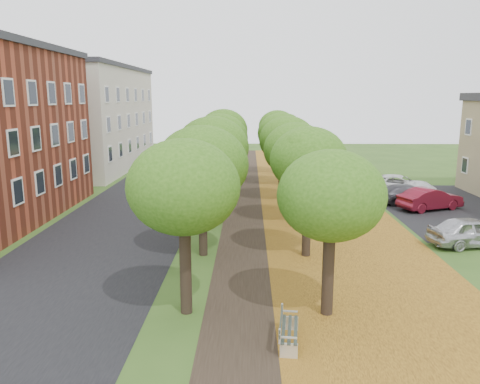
{
  "coord_description": "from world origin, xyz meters",
  "views": [
    {
      "loc": [
        -0.07,
        -14.9,
        7.26
      ],
      "look_at": [
        -0.53,
        8.55,
        2.5
      ],
      "focal_mm": 35.0,
      "sensor_mm": 36.0,
      "label": 1
    }
  ],
  "objects_px": {
    "bench": "(288,329)",
    "car_white": "(399,185)",
    "car_silver": "(472,232)",
    "car_grey": "(409,194)",
    "car_red": "(430,199)"
  },
  "relations": [
    {
      "from": "bench",
      "to": "car_red",
      "type": "height_order",
      "value": "car_red"
    },
    {
      "from": "bench",
      "to": "car_red",
      "type": "bearing_deg",
      "value": -25.61
    },
    {
      "from": "bench",
      "to": "car_red",
      "type": "xyz_separation_m",
      "value": [
        10.73,
        17.29,
        0.28
      ]
    },
    {
      "from": "car_white",
      "to": "car_silver",
      "type": "bearing_deg",
      "value": -159.24
    },
    {
      "from": "bench",
      "to": "car_silver",
      "type": "height_order",
      "value": "car_silver"
    },
    {
      "from": "car_grey",
      "to": "car_silver",
      "type": "bearing_deg",
      "value": 175.7
    },
    {
      "from": "car_grey",
      "to": "car_white",
      "type": "relative_size",
      "value": 0.86
    },
    {
      "from": "car_grey",
      "to": "car_white",
      "type": "xyz_separation_m",
      "value": [
        0.32,
        3.14,
        0.07
      ]
    },
    {
      "from": "car_red",
      "to": "car_grey",
      "type": "height_order",
      "value": "car_red"
    },
    {
      "from": "car_silver",
      "to": "car_grey",
      "type": "xyz_separation_m",
      "value": [
        0.0,
        9.38,
        -0.07
      ]
    },
    {
      "from": "bench",
      "to": "car_grey",
      "type": "distance_m",
      "value": 21.4
    },
    {
      "from": "car_grey",
      "to": "car_white",
      "type": "height_order",
      "value": "car_white"
    },
    {
      "from": "car_silver",
      "to": "car_grey",
      "type": "relative_size",
      "value": 0.94
    },
    {
      "from": "car_silver",
      "to": "car_red",
      "type": "bearing_deg",
      "value": -16.89
    },
    {
      "from": "bench",
      "to": "car_white",
      "type": "height_order",
      "value": "car_white"
    }
  ]
}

